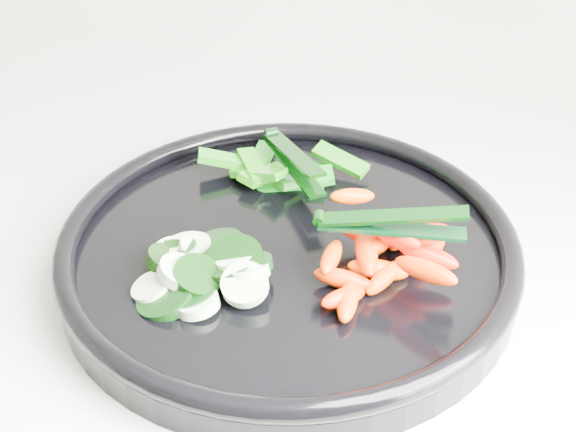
% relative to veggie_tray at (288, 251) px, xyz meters
% --- Properties ---
extents(veggie_tray, '(0.42, 0.42, 0.04)m').
position_rel_veggie_tray_xyz_m(veggie_tray, '(0.00, 0.00, 0.00)').
color(veggie_tray, black).
rests_on(veggie_tray, counter).
extents(cucumber_pile, '(0.12, 0.13, 0.04)m').
position_rel_veggie_tray_xyz_m(cucumber_pile, '(-0.05, -0.06, 0.01)').
color(cucumber_pile, black).
rests_on(cucumber_pile, veggie_tray).
extents(carrot_pile, '(0.12, 0.14, 0.05)m').
position_rel_veggie_tray_xyz_m(carrot_pile, '(0.08, -0.01, 0.02)').
color(carrot_pile, '#F25200').
rests_on(carrot_pile, veggie_tray).
extents(pepper_pile, '(0.15, 0.09, 0.04)m').
position_rel_veggie_tray_xyz_m(pepper_pile, '(-0.04, 0.09, 0.01)').
color(pepper_pile, '#0A6C0F').
rests_on(pepper_pile, veggie_tray).
extents(tong_carrot, '(0.11, 0.04, 0.02)m').
position_rel_veggie_tray_xyz_m(tong_carrot, '(0.08, -0.01, 0.05)').
color(tong_carrot, black).
rests_on(tong_carrot, carrot_pile).
extents(tong_pepper, '(0.09, 0.09, 0.02)m').
position_rel_veggie_tray_xyz_m(tong_pepper, '(-0.03, 0.09, 0.03)').
color(tong_pepper, black).
rests_on(tong_pepper, pepper_pile).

